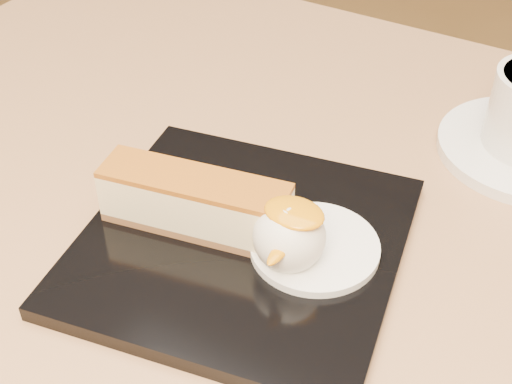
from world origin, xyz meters
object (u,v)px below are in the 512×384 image
Objects in this scene: table at (191,360)px; cheesecake at (195,202)px; ice_cream_scoop at (289,236)px; dessert_plate at (242,244)px.

cheesecake is at bearing -0.48° from table.
dessert_plate is at bearing 172.87° from ice_cream_scoop.
cheesecake reaches higher than dessert_plate.
ice_cream_scoop is (0.09, -0.00, 0.19)m from table.
cheesecake is 0.08m from ice_cream_scoop.
dessert_plate is 4.50× the size of ice_cream_scoop.
ice_cream_scoop is (0.04, -0.00, 0.03)m from dessert_plate.
table is 0.21m from ice_cream_scoop.
dessert_plate is 0.05m from ice_cream_scoop.
cheesecake is at bearing 180.00° from ice_cream_scoop.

